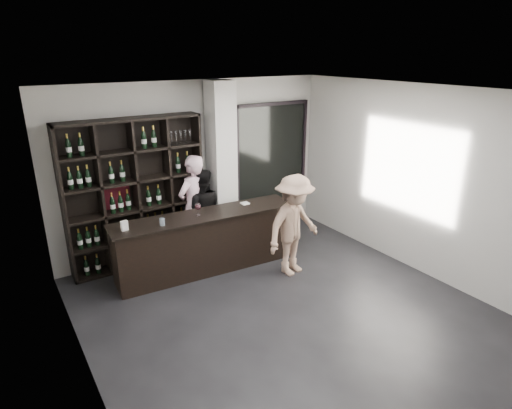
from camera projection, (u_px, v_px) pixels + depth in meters
floor at (290, 316)px, 5.74m from camera, size 5.00×5.50×0.01m
wine_shelf at (136, 194)px, 6.76m from camera, size 2.20×0.35×2.40m
structural_column at (222, 167)px, 7.37m from camera, size 0.40×0.40×2.90m
glass_panel at (272, 158)px, 8.17m from camera, size 1.60×0.08×2.10m
tasting_counter at (207, 242)px, 6.77m from camera, size 2.93×0.61×0.96m
taster_pink at (194, 206)px, 7.21m from camera, size 0.74×0.61×1.75m
taster_black at (202, 211)px, 7.32m from camera, size 0.90×0.82×1.50m
customer at (294, 225)px, 6.58m from camera, size 1.14×0.79×1.62m
wine_glass at (198, 208)px, 6.52m from camera, size 0.11×0.11×0.23m
spit_cup at (162, 222)px, 6.17m from camera, size 0.09×0.09×0.10m
napkin_stack at (245, 203)px, 7.04m from camera, size 0.12×0.12×0.02m
card_stand at (124, 226)px, 5.98m from camera, size 0.10×0.06×0.14m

